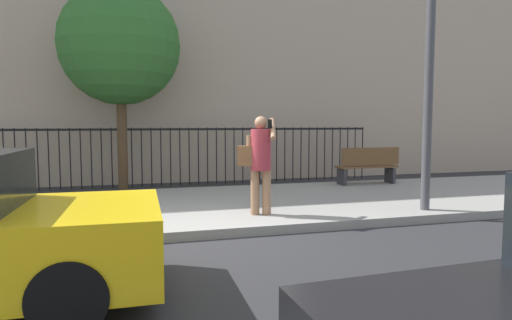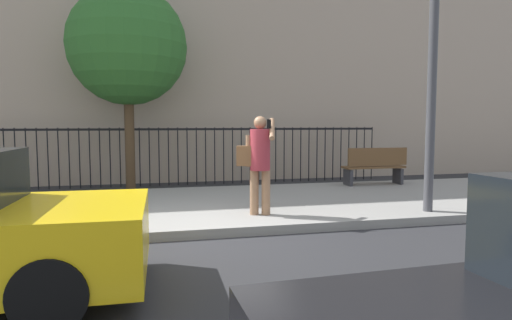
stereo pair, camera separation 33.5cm
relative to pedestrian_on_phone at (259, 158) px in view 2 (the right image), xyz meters
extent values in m
plane|color=#28282B|center=(-1.18, -0.85, -1.13)|extent=(60.00, 60.00, 0.00)
cube|color=gray|center=(-1.18, 1.35, -1.05)|extent=(28.00, 4.40, 0.15)
cube|color=tan|center=(-1.18, 7.65, 4.06)|extent=(28.00, 4.00, 10.38)
cube|color=black|center=(-1.18, 5.05, 0.42)|extent=(12.00, 0.04, 0.06)
cylinder|color=black|center=(-5.39, 5.05, -0.33)|extent=(0.03, 0.03, 1.60)
cylinder|color=black|center=(-5.14, 5.05, -0.33)|extent=(0.03, 0.03, 1.60)
cylinder|color=black|center=(-4.88, 5.05, -0.33)|extent=(0.03, 0.03, 1.60)
cylinder|color=black|center=(-4.63, 5.05, -0.33)|extent=(0.03, 0.03, 1.60)
cylinder|color=black|center=(-4.37, 5.05, -0.33)|extent=(0.03, 0.03, 1.60)
cylinder|color=black|center=(-4.12, 5.05, -0.33)|extent=(0.03, 0.03, 1.60)
cylinder|color=black|center=(-3.86, 5.05, -0.33)|extent=(0.03, 0.03, 1.60)
cylinder|color=black|center=(-3.61, 5.05, -0.33)|extent=(0.03, 0.03, 1.60)
cylinder|color=black|center=(-3.35, 5.05, -0.33)|extent=(0.03, 0.03, 1.60)
cylinder|color=black|center=(-3.10, 5.05, -0.33)|extent=(0.03, 0.03, 1.60)
cylinder|color=black|center=(-2.84, 5.05, -0.33)|extent=(0.03, 0.03, 1.60)
cylinder|color=black|center=(-2.59, 5.05, -0.33)|extent=(0.03, 0.03, 1.60)
cylinder|color=black|center=(-2.33, 5.05, -0.33)|extent=(0.03, 0.03, 1.60)
cylinder|color=black|center=(-2.07, 5.05, -0.33)|extent=(0.03, 0.03, 1.60)
cylinder|color=black|center=(-1.82, 5.05, -0.33)|extent=(0.03, 0.03, 1.60)
cylinder|color=black|center=(-1.56, 5.05, -0.33)|extent=(0.03, 0.03, 1.60)
cylinder|color=black|center=(-1.31, 5.05, -0.33)|extent=(0.03, 0.03, 1.60)
cylinder|color=black|center=(-1.05, 5.05, -0.33)|extent=(0.03, 0.03, 1.60)
cylinder|color=black|center=(-0.80, 5.05, -0.33)|extent=(0.03, 0.03, 1.60)
cylinder|color=black|center=(-0.54, 5.05, -0.33)|extent=(0.03, 0.03, 1.60)
cylinder|color=black|center=(-0.29, 5.05, -0.33)|extent=(0.03, 0.03, 1.60)
cylinder|color=black|center=(-0.03, 5.05, -0.33)|extent=(0.03, 0.03, 1.60)
cylinder|color=black|center=(0.22, 5.05, -0.33)|extent=(0.03, 0.03, 1.60)
cylinder|color=black|center=(0.48, 5.05, -0.33)|extent=(0.03, 0.03, 1.60)
cylinder|color=black|center=(0.73, 5.05, -0.33)|extent=(0.03, 0.03, 1.60)
cylinder|color=black|center=(0.99, 5.05, -0.33)|extent=(0.03, 0.03, 1.60)
cylinder|color=black|center=(1.24, 5.05, -0.33)|extent=(0.03, 0.03, 1.60)
cylinder|color=black|center=(1.50, 5.05, -0.33)|extent=(0.03, 0.03, 1.60)
cylinder|color=black|center=(1.76, 5.05, -0.33)|extent=(0.03, 0.03, 1.60)
cylinder|color=black|center=(2.01, 5.05, -0.33)|extent=(0.03, 0.03, 1.60)
cylinder|color=black|center=(2.27, 5.05, -0.33)|extent=(0.03, 0.03, 1.60)
cylinder|color=black|center=(2.52, 5.05, -0.33)|extent=(0.03, 0.03, 1.60)
cylinder|color=black|center=(2.78, 5.05, -0.33)|extent=(0.03, 0.03, 1.60)
cylinder|color=black|center=(3.03, 5.05, -0.33)|extent=(0.03, 0.03, 1.60)
cylinder|color=black|center=(3.29, 5.05, -0.33)|extent=(0.03, 0.03, 1.60)
cylinder|color=black|center=(3.54, 5.05, -0.33)|extent=(0.03, 0.03, 1.60)
cylinder|color=black|center=(3.80, 5.05, -0.33)|extent=(0.03, 0.03, 1.60)
cylinder|color=black|center=(4.05, 5.05, -0.33)|extent=(0.03, 0.03, 1.60)
cylinder|color=black|center=(4.31, 5.05, -0.33)|extent=(0.03, 0.03, 1.60)
cylinder|color=black|center=(4.56, 5.05, -0.33)|extent=(0.03, 0.03, 1.60)
cylinder|color=black|center=(4.82, 5.05, -0.33)|extent=(0.03, 0.03, 1.60)
cylinder|color=black|center=(-2.58, -1.81, -0.81)|extent=(0.64, 0.23, 0.64)
cylinder|color=black|center=(-2.61, -3.45, -0.81)|extent=(0.64, 0.23, 0.64)
cylinder|color=#936B4C|center=(0.12, -0.03, -0.60)|extent=(0.15, 0.15, 0.77)
cylinder|color=#936B4C|center=(-0.07, 0.02, -0.60)|extent=(0.15, 0.15, 0.77)
cylinder|color=#992D38|center=(0.03, -0.01, 0.14)|extent=(0.42, 0.42, 0.70)
sphere|color=#936B4C|center=(0.03, -0.01, 0.60)|extent=(0.22, 0.22, 0.22)
cylinder|color=#936B4C|center=(0.22, -0.06, 0.49)|extent=(0.22, 0.50, 0.38)
cylinder|color=#936B4C|center=(-0.17, 0.05, 0.12)|extent=(0.09, 0.09, 0.53)
cube|color=black|center=(0.15, -0.10, 0.58)|extent=(0.07, 0.03, 0.15)
cube|color=brown|center=(-0.23, 0.06, 0.03)|extent=(0.31, 0.23, 0.34)
cube|color=brown|center=(3.75, 2.94, -0.53)|extent=(1.60, 0.45, 0.05)
cube|color=brown|center=(3.75, 2.74, -0.25)|extent=(1.60, 0.06, 0.44)
cube|color=#333338|center=(3.05, 2.94, -0.78)|extent=(0.08, 0.41, 0.40)
cube|color=#333338|center=(4.45, 2.94, -0.78)|extent=(0.08, 0.41, 0.40)
cylinder|color=#47474C|center=(3.02, -0.41, 1.42)|extent=(0.16, 0.16, 4.80)
cylinder|color=#4C3823|center=(-2.30, 4.39, 0.29)|extent=(0.24, 0.24, 2.83)
sphere|color=#2D6628|center=(-2.30, 4.39, 2.52)|extent=(2.95, 2.95, 2.95)
camera|label=1|loc=(-2.11, -7.18, 0.59)|focal=30.99mm
camera|label=2|loc=(-1.79, -7.27, 0.59)|focal=30.99mm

